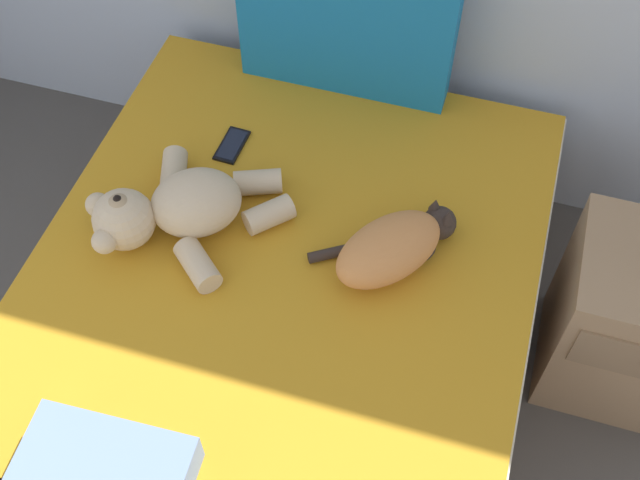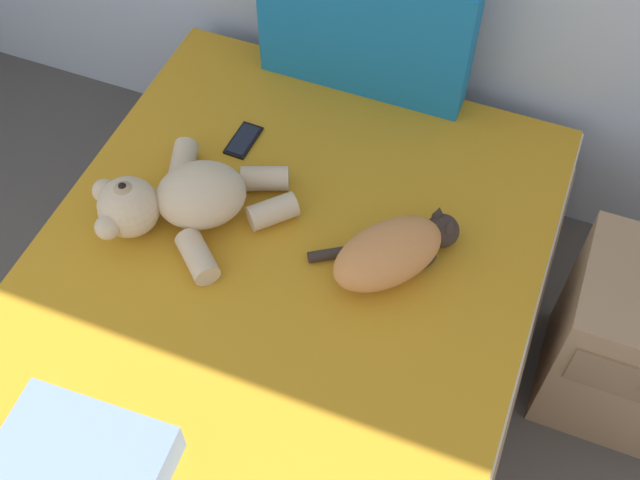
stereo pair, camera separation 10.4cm
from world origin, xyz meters
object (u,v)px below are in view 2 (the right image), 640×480
(patterned_cushion, at_px, (365,28))
(cell_phone, at_px, (243,140))
(cat, at_px, (393,251))
(teddy_bear, at_px, (181,200))
(throw_pillow, at_px, (81,464))
(bed, at_px, (271,341))

(patterned_cushion, height_order, cell_phone, patterned_cushion)
(cell_phone, bearing_deg, cat, -25.49)
(patterned_cushion, height_order, cat, patterned_cushion)
(teddy_bear, bearing_deg, cat, 5.53)
(teddy_bear, bearing_deg, throw_pillow, -80.02)
(bed, xyz_separation_m, patterned_cushion, (-0.04, 0.90, 0.51))
(teddy_bear, height_order, throw_pillow, teddy_bear)
(bed, xyz_separation_m, throw_pillow, (-0.20, -0.62, 0.33))
(cell_phone, bearing_deg, teddy_bear, -95.50)
(throw_pillow, bearing_deg, bed, 72.34)
(patterned_cushion, xyz_separation_m, cat, (0.33, -0.68, -0.16))
(bed, distance_m, cell_phone, 0.65)
(cat, xyz_separation_m, teddy_bear, (-0.63, -0.06, 0.01))
(bed, relative_size, patterned_cushion, 2.82)
(patterned_cushion, xyz_separation_m, cell_phone, (-0.26, -0.40, -0.23))
(bed, bearing_deg, cell_phone, 120.89)
(cell_phone, bearing_deg, patterned_cushion, 56.38)
(cat, bearing_deg, throw_pillow, -120.47)
(bed, xyz_separation_m, teddy_bear, (-0.33, 0.16, 0.36))
(bed, bearing_deg, patterned_cushion, 92.38)
(teddy_bear, relative_size, throw_pillow, 1.44)
(bed, distance_m, teddy_bear, 0.52)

